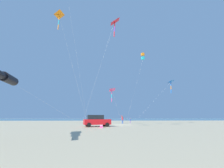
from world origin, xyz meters
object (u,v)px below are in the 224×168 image
object	(u,v)px
parked_car	(97,121)
kite_delta_long_streamer_right	(114,22)
kite_delta_purple_drifting	(112,90)
kite_box_teal_far_right	(143,56)
person_adult_flyer	(122,119)
kite_windsock_red_high_left	(2,76)
kite_delta_yellow_midlevel	(59,15)
kite_delta_magenta_far_left	(171,82)
person_child_green_jacket	(130,120)
cooler_box	(101,126)

from	to	relation	value
parked_car	kite_delta_long_streamer_right	bearing A→B (deg)	20.29
kite_delta_purple_drifting	kite_box_teal_far_right	world-z (taller)	kite_box_teal_far_right
kite_delta_long_streamer_right	kite_delta_purple_drifting	bearing A→B (deg)	177.88
person_adult_flyer	kite_windsock_red_high_left	distance (m)	29.86
kite_delta_yellow_midlevel	kite_delta_long_streamer_right	bearing A→B (deg)	112.59
kite_delta_yellow_midlevel	kite_delta_magenta_far_left	xyz separation A→B (m)	(-17.74, 21.78, -3.32)
person_adult_flyer	kite_box_teal_far_right	distance (m)	16.60
kite_delta_long_streamer_right	kite_delta_magenta_far_left	bearing A→B (deg)	134.86
person_child_green_jacket	kite_delta_long_streamer_right	bearing A→B (deg)	-16.12
person_adult_flyer	kite_delta_long_streamer_right	bearing A→B (deg)	-10.87
kite_delta_magenta_far_left	kite_box_teal_far_right	distance (m)	11.71
parked_car	kite_box_teal_far_right	distance (m)	14.95
kite_delta_long_streamer_right	kite_delta_yellow_midlevel	xyz separation A→B (m)	(2.83, -6.80, -1.52)
parked_car	kite_delta_magenta_far_left	xyz separation A→B (m)	(-8.42, 17.38, 8.98)
kite_delta_long_streamer_right	kite_delta_purple_drifting	xyz separation A→B (m)	(-10.69, 0.40, -7.89)
person_adult_flyer	kite_delta_long_streamer_right	world-z (taller)	kite_delta_long_streamer_right
cooler_box	kite_box_teal_far_right	size ratio (longest dim) A/B	0.05
parked_car	kite_delta_purple_drifting	size ratio (longest dim) A/B	0.63
parked_car	kite_delta_long_streamer_right	world-z (taller)	kite_delta_long_streamer_right
person_child_green_jacket	kite_delta_long_streamer_right	xyz separation A→B (m)	(20.22, -5.85, 13.96)
kite_delta_long_streamer_right	kite_delta_magenta_far_left	xyz separation A→B (m)	(-14.91, 14.98, -4.83)
parked_car	person_adult_flyer	world-z (taller)	person_adult_flyer
cooler_box	person_child_green_jacket	size ratio (longest dim) A/B	0.42
kite_windsock_red_high_left	kite_delta_magenta_far_left	xyz separation A→B (m)	(-23.25, 23.18, 5.82)
parked_car	kite_box_teal_far_right	bearing A→B (deg)	98.38
person_child_green_jacket	kite_delta_magenta_far_left	world-z (taller)	kite_delta_magenta_far_left
parked_car	kite_delta_purple_drifting	distance (m)	7.79
person_child_green_jacket	kite_delta_magenta_far_left	bearing A→B (deg)	59.84
kite_delta_long_streamer_right	kite_box_teal_far_right	world-z (taller)	kite_delta_long_streamer_right
cooler_box	kite_delta_magenta_far_left	size ratio (longest dim) A/B	0.06
kite_delta_magenta_far_left	kite_box_teal_far_right	size ratio (longest dim) A/B	0.75
parked_car	kite_delta_magenta_far_left	distance (m)	21.30
kite_delta_purple_drifting	parked_car	bearing A→B (deg)	-33.61
parked_car	kite_windsock_red_high_left	size ratio (longest dim) A/B	0.26
person_adult_flyer	kite_delta_yellow_midlevel	world-z (taller)	kite_delta_yellow_midlevel
kite_windsock_red_high_left	kite_box_teal_far_right	size ratio (longest dim) A/B	1.29
person_child_green_jacket	parked_car	bearing A→B (deg)	-30.97
parked_car	kite_delta_yellow_midlevel	distance (m)	16.04
parked_car	person_adult_flyer	size ratio (longest dim) A/B	2.35
kite_delta_purple_drifting	kite_delta_long_streamer_right	bearing A→B (deg)	-2.12
kite_delta_purple_drifting	kite_windsock_red_high_left	bearing A→B (deg)	-24.31
kite_delta_yellow_midlevel	kite_delta_purple_drifting	distance (m)	16.58
cooler_box	kite_delta_long_streamer_right	distance (m)	15.04
kite_windsock_red_high_left	kite_delta_purple_drifting	bearing A→B (deg)	155.69
kite_windsock_red_high_left	kite_delta_long_streamer_right	bearing A→B (deg)	135.48
kite_delta_yellow_midlevel	kite_box_teal_far_right	distance (m)	16.81
kite_windsock_red_high_left	kite_delta_magenta_far_left	size ratio (longest dim) A/B	1.71
person_child_green_jacket	kite_delta_long_streamer_right	world-z (taller)	kite_delta_long_streamer_right
kite_delta_yellow_midlevel	parked_car	bearing A→B (deg)	154.70
parked_car	kite_box_teal_far_right	world-z (taller)	kite_box_teal_far_right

